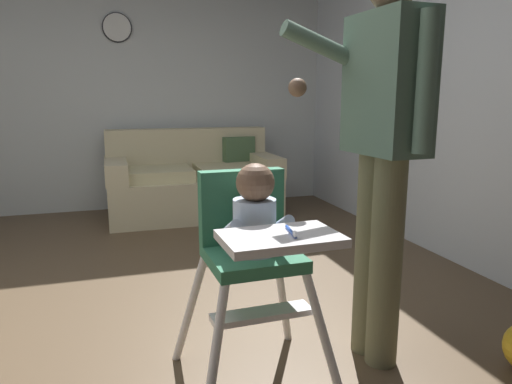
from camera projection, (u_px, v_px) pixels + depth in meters
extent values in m
cube|color=brown|center=(164.00, 327.00, 2.56)|extent=(5.86, 7.12, 0.10)
cube|color=silver|center=(127.00, 76.00, 4.89)|extent=(5.06, 0.06, 2.79)
cube|color=silver|center=(472.00, 65.00, 3.19)|extent=(0.06, 6.12, 2.79)
cube|color=beige|center=(194.00, 196.00, 4.75)|extent=(1.66, 0.84, 0.40)
cube|color=beige|center=(187.00, 150.00, 4.97)|extent=(1.66, 0.22, 0.46)
cube|color=beige|center=(116.00, 170.00, 4.47)|extent=(0.20, 0.84, 0.20)
cube|color=beige|center=(263.00, 164.00, 4.90)|extent=(0.20, 0.84, 0.20)
cube|color=beige|center=(159.00, 174.00, 4.55)|extent=(0.62, 0.60, 0.11)
cube|color=beige|center=(228.00, 170.00, 4.75)|extent=(0.62, 0.60, 0.11)
cube|color=#4C6B47|center=(239.00, 153.00, 5.01)|extent=(0.35, 0.16, 0.34)
cylinder|color=white|center=(214.00, 361.00, 1.67)|extent=(0.17, 0.17, 0.53)
cylinder|color=white|center=(325.00, 340.00, 1.81)|extent=(0.17, 0.17, 0.53)
cylinder|color=white|center=(190.00, 309.00, 2.08)|extent=(0.17, 0.17, 0.53)
cylinder|color=white|center=(282.00, 296.00, 2.22)|extent=(0.17, 0.17, 0.53)
cube|color=#327654|center=(253.00, 258.00, 1.89)|extent=(0.37, 0.37, 0.05)
cube|color=#327654|center=(242.00, 206.00, 2.00)|extent=(0.36, 0.08, 0.31)
cube|color=white|center=(280.00, 238.00, 1.59)|extent=(0.41, 0.27, 0.03)
cube|color=white|center=(262.00, 314.00, 1.83)|extent=(0.40, 0.11, 0.02)
cylinder|color=silver|center=(254.00, 227.00, 1.85)|extent=(0.17, 0.17, 0.22)
sphere|color=brown|center=(255.00, 183.00, 1.80)|extent=(0.15, 0.15, 0.15)
cylinder|color=silver|center=(232.00, 229.00, 1.77)|extent=(0.05, 0.15, 0.10)
cylinder|color=silver|center=(283.00, 224.00, 1.84)|extent=(0.05, 0.15, 0.10)
cylinder|color=blue|center=(291.00, 231.00, 1.60)|extent=(0.03, 0.13, 0.01)
cube|color=white|center=(295.00, 234.00, 1.54)|extent=(0.02, 0.03, 0.02)
cylinder|color=#6B6849|center=(370.00, 255.00, 2.16)|extent=(0.14, 0.14, 0.94)
cylinder|color=#6B6849|center=(386.00, 263.00, 2.05)|extent=(0.14, 0.14, 0.94)
cube|color=#526E5D|center=(387.00, 85.00, 1.95)|extent=(0.22, 0.41, 0.58)
cylinder|color=#526E5D|center=(331.00, 50.00, 2.03)|extent=(0.48, 0.09, 0.23)
sphere|color=brown|center=(297.00, 88.00, 2.01)|extent=(0.08, 0.08, 0.08)
cylinder|color=#526E5D|center=(426.00, 83.00, 1.73)|extent=(0.07, 0.07, 0.52)
cylinder|color=white|center=(117.00, 27.00, 4.72)|extent=(0.27, 0.03, 0.27)
cylinder|color=black|center=(117.00, 28.00, 4.74)|extent=(0.29, 0.02, 0.29)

